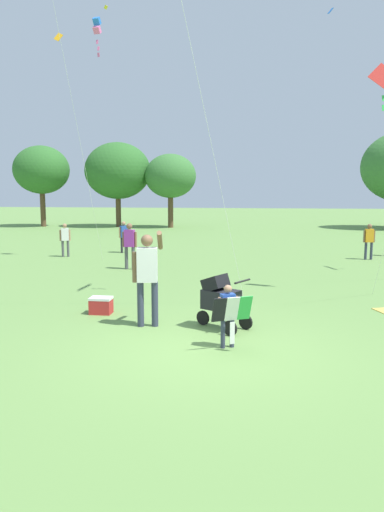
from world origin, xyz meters
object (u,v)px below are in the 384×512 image
person_adult_flyer (147,271)px  cooler_box (101,305)px  kite_green_novelty (96,29)px  child_with_butterfly_kite (228,311)px  person_red_shirt (65,237)px  person_couple_left (369,239)px  person_back_turned (130,242)px  person_kid_running (124,234)px  stroller (220,297)px

person_adult_flyer → cooler_box: (-1.18, 0.79, -0.88)m
kite_green_novelty → cooler_box: (2.33, -7.30, -7.85)m
child_with_butterfly_kite → person_adult_flyer: 1.97m
person_adult_flyer → person_red_shirt: bearing=120.5°
person_couple_left → person_back_turned: size_ratio=0.88×
person_red_shirt → person_kid_running: (1.92, 1.46, 0.00)m
child_with_butterfly_kite → stroller: size_ratio=0.97×
kite_green_novelty → person_back_turned: size_ratio=5.62×
stroller → cooler_box: bearing=163.0°
kite_green_novelty → stroller: bearing=-58.9°
person_couple_left → person_kid_running: (-9.52, 0.74, -0.02)m
person_red_shirt → stroller: bearing=-53.4°
kite_green_novelty → person_kid_running: bearing=85.2°
person_kid_running → person_back_turned: person_back_turned is taller
stroller → person_couple_left: bearing=63.3°
child_with_butterfly_kite → cooler_box: bearing=145.9°
person_kid_running → person_couple_left: bearing=-4.4°
kite_green_novelty → person_kid_running: (0.19, 2.27, -7.26)m
stroller → person_back_turned: bearing=118.1°
person_adult_flyer → person_back_turned: bearing=107.6°
person_red_shirt → person_back_turned: person_back_turned is taller
kite_green_novelty → person_back_turned: kite_green_novelty is taller
child_with_butterfly_kite → person_kid_running: 12.46m
cooler_box → child_with_butterfly_kite: bearing=-34.1°
person_back_turned → cooler_box: bearing=-81.4°
child_with_butterfly_kite → stroller: bearing=101.0°
stroller → person_couple_left: 10.76m
stroller → person_kid_running: 11.37m
person_back_turned → person_adult_flyer: bearing=-72.4°
person_adult_flyer → person_kid_running: size_ratio=1.42×
person_adult_flyer → cooler_box: bearing=146.3°
cooler_box → person_couple_left: bearing=50.1°
person_adult_flyer → person_kid_running: (-3.32, 10.36, -0.30)m
person_adult_flyer → cooler_box: person_adult_flyer is taller
child_with_butterfly_kite → kite_green_novelty: 12.84m
child_with_butterfly_kite → person_couple_left: bearing=66.7°
child_with_butterfly_kite → person_back_turned: person_back_turned is taller
person_adult_flyer → kite_green_novelty: (-3.51, 8.09, 6.97)m
child_with_butterfly_kite → kite_green_novelty: bearing=119.0°
person_back_turned → person_couple_left: bearing=21.6°
kite_green_novelty → person_red_shirt: 7.51m
stroller → person_kid_running: person_kid_running is taller
person_adult_flyer → person_couple_left: 11.45m
stroller → person_couple_left: size_ratio=0.81×
person_couple_left → cooler_box: 11.53m
person_kid_running → kite_green_novelty: bearing=-94.8°
child_with_butterfly_kite → stroller: 1.12m
kite_green_novelty → person_back_turned: 7.49m
stroller → kite_green_novelty: bearing=121.1°
stroller → person_kid_running: (-4.69, 10.36, 0.15)m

